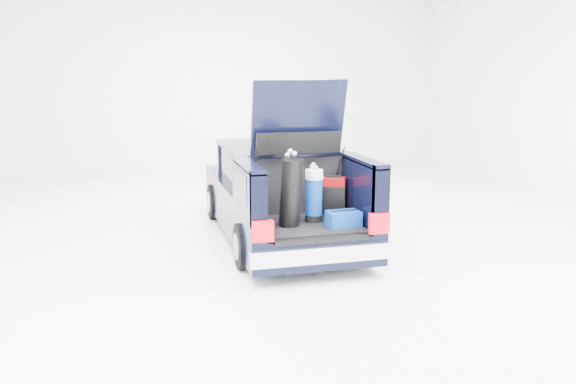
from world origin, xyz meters
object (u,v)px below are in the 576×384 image
object	(u,v)px
black_golf_bag	(291,192)
blue_golf_bag	(314,195)
blue_duffel	(343,219)
car	(278,194)
red_suitcase	(333,196)

from	to	relation	value
black_golf_bag	blue_golf_bag	xyz separation A→B (m)	(0.36, 0.18, -0.09)
blue_golf_bag	blue_duffel	bearing A→B (deg)	-51.14
car	red_suitcase	size ratio (longest dim) A/B	8.44
red_suitcase	blue_duffel	xyz separation A→B (m)	(-0.08, -0.66, -0.16)
black_golf_bag	blue_duffel	size ratio (longest dim) A/B	2.29
blue_duffel	blue_golf_bag	bearing A→B (deg)	125.59
black_golf_bag	blue_golf_bag	size ratio (longest dim) A/B	1.26
car	blue_golf_bag	xyz separation A→B (m)	(0.12, -1.50, 0.29)
car	black_golf_bag	size ratio (longest dim) A/B	4.65
black_golf_bag	blue_golf_bag	bearing A→B (deg)	8.76
red_suitcase	blue_golf_bag	xyz separation A→B (m)	(-0.38, -0.31, 0.10)
red_suitcase	blue_duffel	bearing A→B (deg)	-73.81
black_golf_bag	blue_duffel	bearing A→B (deg)	-32.39
black_golf_bag	blue_duffel	xyz separation A→B (m)	(0.65, -0.17, -0.35)
blue_golf_bag	red_suitcase	bearing A→B (deg)	38.27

